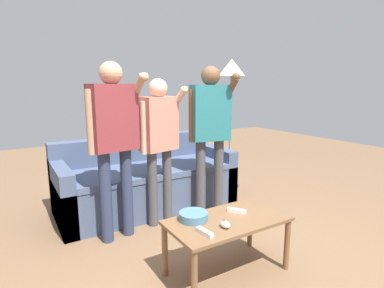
# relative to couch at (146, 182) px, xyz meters

# --- Properties ---
(ground_plane) EXTENTS (12.00, 12.00, 0.00)m
(ground_plane) POSITION_rel_couch_xyz_m (0.01, -1.41, -0.30)
(ground_plane) COLOR brown
(couch) EXTENTS (2.00, 0.87, 0.80)m
(couch) POSITION_rel_couch_xyz_m (0.00, 0.00, 0.00)
(couch) COLOR #475675
(couch) RESTS_ON ground
(coffee_table) EXTENTS (0.91, 0.48, 0.43)m
(coffee_table) POSITION_rel_couch_xyz_m (-0.00, -1.55, 0.08)
(coffee_table) COLOR brown
(coffee_table) RESTS_ON ground
(snack_bowl) EXTENTS (0.22, 0.22, 0.06)m
(snack_bowl) POSITION_rel_couch_xyz_m (-0.23, -1.44, 0.17)
(snack_bowl) COLOR teal
(snack_bowl) RESTS_ON coffee_table
(game_remote_nunchuk) EXTENTS (0.06, 0.09, 0.05)m
(game_remote_nunchuk) POSITION_rel_couch_xyz_m (-0.10, -1.66, 0.16)
(game_remote_nunchuk) COLOR white
(game_remote_nunchuk) RESTS_ON coffee_table
(floor_lamp) EXTENTS (0.36, 0.36, 1.75)m
(floor_lamp) POSITION_rel_couch_xyz_m (1.29, 0.06, 1.23)
(floor_lamp) COLOR #2D2D33
(floor_lamp) RESTS_ON ground
(player_left) EXTENTS (0.51, 0.35, 1.62)m
(player_left) POSITION_rel_couch_xyz_m (-0.54, -0.59, 0.72)
(player_left) COLOR #2D3856
(player_left) RESTS_ON ground
(player_center) EXTENTS (0.47, 0.30, 1.48)m
(player_center) POSITION_rel_couch_xyz_m (-0.05, -0.50, 0.63)
(player_center) COLOR #47474C
(player_center) RESTS_ON ground
(player_right) EXTENTS (0.47, 0.41, 1.61)m
(player_right) POSITION_rel_couch_xyz_m (0.50, -0.59, 0.72)
(player_right) COLOR #47474C
(player_right) RESTS_ON ground
(game_remote_wand_near) EXTENTS (0.11, 0.14, 0.03)m
(game_remote_wand_near) POSITION_rel_couch_xyz_m (0.13, -1.50, 0.15)
(game_remote_wand_near) COLOR white
(game_remote_wand_near) RESTS_ON coffee_table
(game_remote_wand_far) EXTENTS (0.05, 0.15, 0.03)m
(game_remote_wand_far) POSITION_rel_couch_xyz_m (-0.28, -1.67, 0.15)
(game_remote_wand_far) COLOR white
(game_remote_wand_far) RESTS_ON coffee_table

